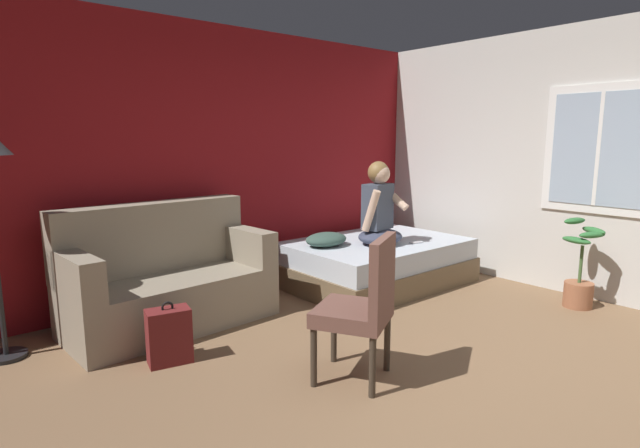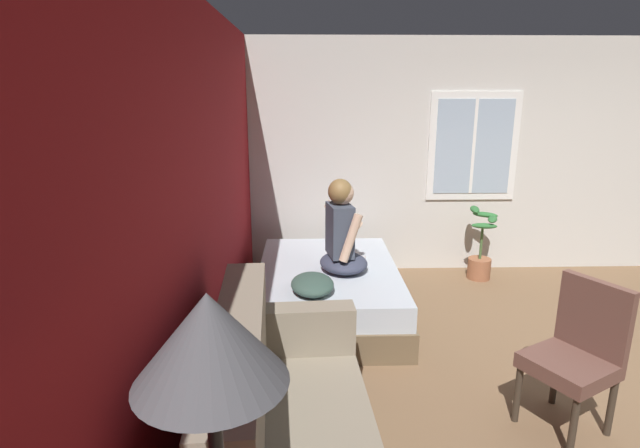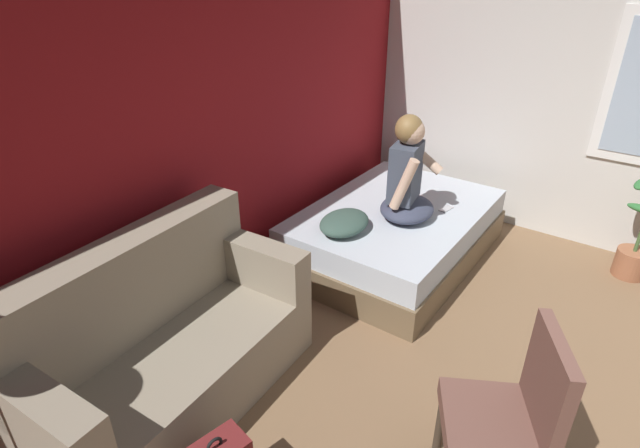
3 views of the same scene
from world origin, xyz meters
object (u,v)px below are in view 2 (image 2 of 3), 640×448
object	(u,v)px
couch	(285,434)
side_chair	(577,351)
bed	(328,291)
throw_pillow	(312,284)
person_seated	(342,235)
cell_phone	(362,258)
floor_lamp	(213,401)
potted_plant	(480,254)

from	to	relation	value
couch	side_chair	xyz separation A→B (m)	(0.56, -1.82, 0.14)
bed	throw_pillow	size ratio (longest dim) A/B	4.07
person_seated	cell_phone	size ratio (longest dim) A/B	6.08
bed	person_seated	xyz separation A→B (m)	(-0.10, -0.12, 0.60)
person_seated	throw_pillow	size ratio (longest dim) A/B	1.82
bed	side_chair	xyz separation A→B (m)	(-1.72, -1.50, 0.30)
couch	floor_lamp	bearing A→B (deg)	175.29
bed	side_chair	size ratio (longest dim) A/B	1.99
bed	person_seated	bearing A→B (deg)	-130.25
side_chair	potted_plant	distance (m)	2.64
bed	cell_phone	size ratio (longest dim) A/B	13.57
floor_lamp	cell_phone	bearing A→B (deg)	-11.83
cell_phone	floor_lamp	xyz separation A→B (m)	(-3.71, 0.78, 0.94)
cell_phone	couch	bearing A→B (deg)	-96.06
throw_pillow	floor_lamp	world-z (taller)	floor_lamp
potted_plant	throw_pillow	bearing A→B (deg)	127.40
couch	side_chair	distance (m)	1.91
floor_lamp	throw_pillow	bearing A→B (deg)	-5.24
throw_pillow	potted_plant	xyz separation A→B (m)	(1.49, -1.95, -0.25)
person_seated	floor_lamp	bearing A→B (deg)	170.85
bed	throw_pillow	bearing A→B (deg)	165.21
side_chair	floor_lamp	distance (m)	2.76
bed	potted_plant	world-z (taller)	potted_plant
throw_pillow	potted_plant	bearing A→B (deg)	-52.60
person_seated	side_chair	bearing A→B (deg)	-139.53
floor_lamp	potted_plant	distance (m)	5.03
couch	potted_plant	size ratio (longest dim) A/B	2.06
person_seated	floor_lamp	distance (m)	3.47
person_seated	throw_pillow	xyz separation A→B (m)	(-0.50, 0.28, -0.29)
floor_lamp	side_chair	bearing A→B (deg)	-47.46
cell_phone	floor_lamp	bearing A→B (deg)	-92.74
couch	floor_lamp	world-z (taller)	floor_lamp
person_seated	cell_phone	world-z (taller)	person_seated
person_seated	cell_phone	bearing A→B (deg)	-34.75
cell_phone	potted_plant	size ratio (longest dim) A/B	0.17
bed	person_seated	world-z (taller)	person_seated
throw_pillow	floor_lamp	size ratio (longest dim) A/B	0.28
bed	potted_plant	bearing A→B (deg)	-63.56
side_chair	person_seated	distance (m)	2.14
side_chair	bed	bearing A→B (deg)	41.11
person_seated	floor_lamp	xyz separation A→B (m)	(-3.38, 0.54, 0.59)
cell_phone	floor_lamp	distance (m)	3.91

